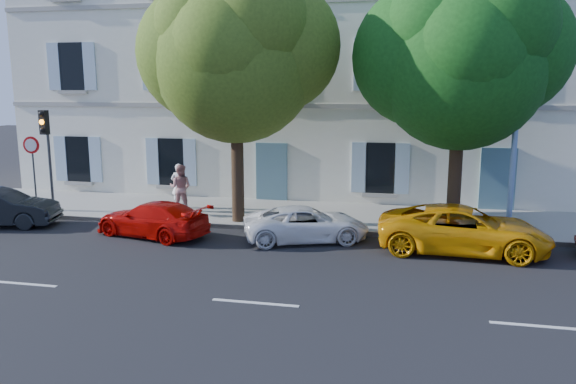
% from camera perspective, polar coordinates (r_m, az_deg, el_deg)
% --- Properties ---
extents(ground, '(90.00, 90.00, 0.00)m').
position_cam_1_polar(ground, '(16.51, 0.34, -6.12)').
color(ground, black).
extents(sidewalk, '(36.00, 4.50, 0.15)m').
position_cam_1_polar(sidewalk, '(20.73, 2.83, -2.42)').
color(sidewalk, '#A09E96').
rests_on(sidewalk, ground).
extents(kerb, '(36.00, 0.16, 0.16)m').
position_cam_1_polar(kerb, '(18.65, 1.76, -3.89)').
color(kerb, '#9E998E').
rests_on(kerb, ground).
extents(building, '(28.00, 7.00, 12.00)m').
position_cam_1_polar(building, '(25.90, 5.05, 13.39)').
color(building, white).
rests_on(building, ground).
extents(car_red_coupe, '(4.17, 2.53, 1.13)m').
position_cam_1_polar(car_red_coupe, '(18.62, -13.61, -2.68)').
color(car_red_coupe, '#BF0A05').
rests_on(car_red_coupe, ground).
extents(car_white_coupe, '(4.28, 3.01, 1.08)m').
position_cam_1_polar(car_white_coupe, '(17.57, 1.87, -3.26)').
color(car_white_coupe, white).
rests_on(car_white_coupe, ground).
extents(car_yellow_supercar, '(4.99, 2.47, 1.36)m').
position_cam_1_polar(car_yellow_supercar, '(17.12, 17.41, -3.65)').
color(car_yellow_supercar, orange).
rests_on(car_yellow_supercar, ground).
extents(tree_left, '(5.44, 5.44, 8.43)m').
position_cam_1_polar(tree_left, '(19.15, -5.33, 13.05)').
color(tree_left, '#3A2819').
rests_on(tree_left, sidewalk).
extents(tree_right, '(5.32, 5.32, 8.19)m').
position_cam_1_polar(tree_right, '(18.73, 17.17, 12.16)').
color(tree_right, '#3A2819').
rests_on(tree_right, sidewalk).
extents(traffic_light, '(0.33, 0.43, 3.77)m').
position_cam_1_polar(traffic_light, '(22.50, -23.36, 4.99)').
color(traffic_light, '#383A3D').
rests_on(traffic_light, sidewalk).
extents(road_sign, '(0.64, 0.11, 2.78)m').
position_cam_1_polar(road_sign, '(23.14, -24.53, 3.24)').
color(road_sign, '#383A3D').
rests_on(road_sign, sidewalk).
extents(street_lamp, '(0.28, 1.84, 8.67)m').
position_cam_1_polar(street_lamp, '(18.27, 22.56, 10.80)').
color(street_lamp, '#7293BF').
rests_on(street_lamp, sidewalk).
extents(pedestrian_a, '(0.67, 0.48, 1.71)m').
position_cam_1_polar(pedestrian_a, '(22.00, -10.99, 0.64)').
color(pedestrian_a, white).
rests_on(pedestrian_a, sidewalk).
extents(pedestrian_b, '(0.89, 0.71, 1.74)m').
position_cam_1_polar(pedestrian_b, '(21.50, -10.86, 0.45)').
color(pedestrian_b, '#AF7370').
rests_on(pedestrian_b, sidewalk).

